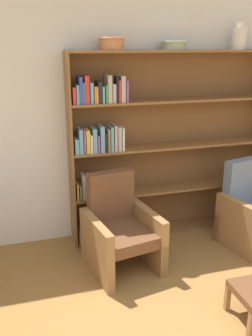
# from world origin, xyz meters

# --- Properties ---
(wall_back) EXTENTS (12.00, 0.06, 2.75)m
(wall_back) POSITION_xyz_m (0.00, 2.89, 1.38)
(wall_back) COLOR silver
(wall_back) RESTS_ON ground
(bookshelf) EXTENTS (2.35, 0.30, 2.09)m
(bookshelf) POSITION_xyz_m (0.12, 2.73, 1.07)
(bookshelf) COLOR brown
(bookshelf) RESTS_ON ground
(bowl_terracotta) EXTENTS (0.27, 0.27, 0.12)m
(bowl_terracotta) POSITION_xyz_m (-0.37, 2.70, 2.16)
(bowl_terracotta) COLOR #C67547
(bowl_terracotta) RESTS_ON bookshelf
(bowl_cream) EXTENTS (0.27, 0.27, 0.09)m
(bowl_cream) POSITION_xyz_m (0.29, 2.70, 2.14)
(bowl_cream) COLOR gray
(bowl_cream) RESTS_ON bookshelf
(vase_tall) EXTENTS (0.16, 0.16, 0.28)m
(vase_tall) POSITION_xyz_m (1.05, 2.70, 2.21)
(vase_tall) COLOR silver
(vase_tall) RESTS_ON bookshelf
(armchair_leather) EXTENTS (0.75, 0.78, 0.94)m
(armchair_leather) POSITION_xyz_m (-0.46, 2.13, 0.39)
(armchair_leather) COLOR olive
(armchair_leather) RESTS_ON ground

